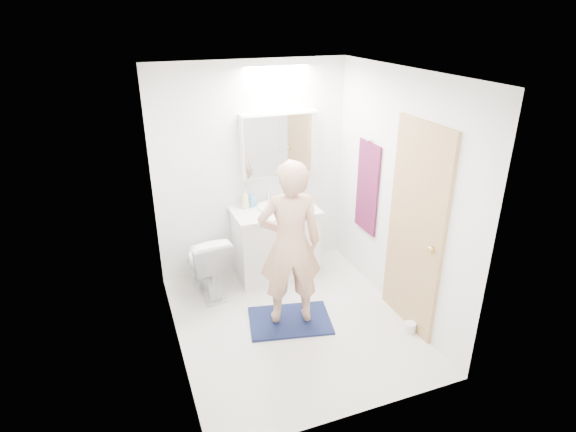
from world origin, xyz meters
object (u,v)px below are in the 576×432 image
toilet (206,263)px  toilet_paper_roll (410,327)px  soap_bottle_a (245,199)px  toothbrush_cup (293,197)px  soap_bottle_b (252,198)px  vanity_cabinet (275,244)px  person (290,244)px  medicine_cabinet (279,144)px

toilet → toilet_paper_roll: toilet is taller
soap_bottle_a → toilet_paper_roll: (1.14, -1.66, -0.88)m
toilet → toothbrush_cup: bearing=-171.2°
soap_bottle_a → soap_bottle_b: soap_bottle_a is taller
toilet → toilet_paper_roll: 2.20m
soap_bottle_b → toilet_paper_roll: bearing=-57.8°
toilet_paper_roll → soap_bottle_a: bearing=124.6°
toothbrush_cup → toilet: bearing=-166.1°
vanity_cabinet → soap_bottle_b: bearing=139.9°
soap_bottle_b → toothbrush_cup: soap_bottle_b is taller
toilet → person: 1.17m
toothbrush_cup → medicine_cabinet: bearing=160.9°
soap_bottle_a → toilet_paper_roll: bearing=-55.4°
soap_bottle_b → toilet_paper_roll: (1.06, -1.69, -0.86)m
person → toilet_paper_roll: person is taller
medicine_cabinet → person: bearing=-105.4°
person → soap_bottle_a: person is taller
soap_bottle_a → toothbrush_cup: 0.58m
medicine_cabinet → soap_bottle_a: size_ratio=3.95×
vanity_cabinet → toothbrush_cup: 0.58m
vanity_cabinet → toilet: bearing=-172.1°
toilet → medicine_cabinet: bearing=-166.5°
toilet_paper_roll → person: bearing=151.2°
person → medicine_cabinet: bearing=-93.2°
toilet → toilet_paper_roll: size_ratio=6.55×
medicine_cabinet → toilet_paper_roll: size_ratio=8.00×
vanity_cabinet → soap_bottle_b: (-0.21, 0.18, 0.52)m
toothbrush_cup → toilet_paper_roll: toothbrush_cup is taller
toilet_paper_roll → toilet: bearing=140.3°
vanity_cabinet → toilet: 0.84m
person → soap_bottle_a: size_ratio=7.35×
person → soap_bottle_b: size_ratio=8.79×
soap_bottle_b → toilet_paper_roll: size_ratio=1.69×
toilet → toothbrush_cup: toothbrush_cup is taller
medicine_cabinet → soap_bottle_a: (-0.43, -0.06, -0.57)m
person → toothbrush_cup: 1.19m
vanity_cabinet → soap_bottle_a: bearing=153.1°
soap_bottle_b → toothbrush_cup: 0.50m
toilet → soap_bottle_a: bearing=-158.7°
medicine_cabinet → toilet_paper_roll: (0.71, -1.72, -1.45)m
medicine_cabinet → toothbrush_cup: bearing=-19.1°
soap_bottle_b → medicine_cabinet: bearing=4.9°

